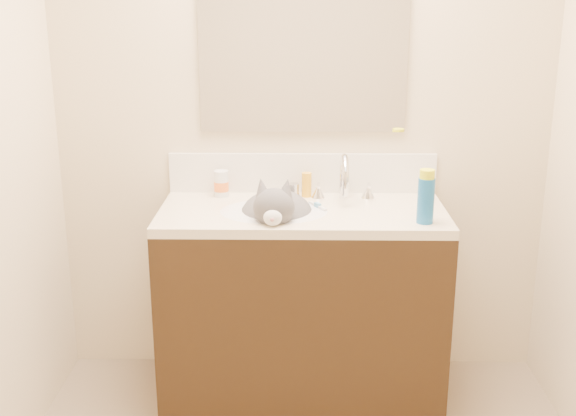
{
  "coord_description": "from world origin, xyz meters",
  "views": [
    {
      "loc": [
        -0.02,
        -1.92,
        1.74
      ],
      "look_at": [
        -0.06,
        0.92,
        0.88
      ],
      "focal_mm": 45.0,
      "sensor_mm": 36.0,
      "label": 1
    }
  ],
  "objects_px": {
    "vanity_cabinet": "(302,307)",
    "silver_jar": "(293,190)",
    "pill_bottle": "(221,184)",
    "spray_can": "(426,201)",
    "amber_bottle": "(307,185)",
    "basin": "(274,227)",
    "faucet": "(344,181)",
    "cat": "(277,216)"
  },
  "relations": [
    {
      "from": "pill_bottle",
      "to": "amber_bottle",
      "type": "height_order",
      "value": "pill_bottle"
    },
    {
      "from": "pill_bottle",
      "to": "cat",
      "type": "bearing_deg",
      "value": -41.89
    },
    {
      "from": "cat",
      "to": "silver_jar",
      "type": "distance_m",
      "value": 0.25
    },
    {
      "from": "vanity_cabinet",
      "to": "spray_can",
      "type": "xyz_separation_m",
      "value": [
        0.48,
        -0.18,
        0.54
      ]
    },
    {
      "from": "basin",
      "to": "silver_jar",
      "type": "distance_m",
      "value": 0.26
    },
    {
      "from": "pill_bottle",
      "to": "spray_can",
      "type": "relative_size",
      "value": 0.65
    },
    {
      "from": "faucet",
      "to": "cat",
      "type": "distance_m",
      "value": 0.35
    },
    {
      "from": "cat",
      "to": "amber_bottle",
      "type": "relative_size",
      "value": 4.11
    },
    {
      "from": "basin",
      "to": "vanity_cabinet",
      "type": "bearing_deg",
      "value": 14.04
    },
    {
      "from": "amber_bottle",
      "to": "basin",
      "type": "bearing_deg",
      "value": -121.73
    },
    {
      "from": "faucet",
      "to": "spray_can",
      "type": "distance_m",
      "value": 0.43
    },
    {
      "from": "cat",
      "to": "vanity_cabinet",
      "type": "bearing_deg",
      "value": 19.62
    },
    {
      "from": "basin",
      "to": "spray_can",
      "type": "relative_size",
      "value": 2.49
    },
    {
      "from": "vanity_cabinet",
      "to": "pill_bottle",
      "type": "distance_m",
      "value": 0.65
    },
    {
      "from": "pill_bottle",
      "to": "amber_bottle",
      "type": "bearing_deg",
      "value": 0.29
    },
    {
      "from": "cat",
      "to": "silver_jar",
      "type": "bearing_deg",
      "value": 75.82
    },
    {
      "from": "spray_can",
      "to": "amber_bottle",
      "type": "bearing_deg",
      "value": 141.37
    },
    {
      "from": "faucet",
      "to": "amber_bottle",
      "type": "distance_m",
      "value": 0.17
    },
    {
      "from": "cat",
      "to": "pill_bottle",
      "type": "height_order",
      "value": "cat"
    },
    {
      "from": "amber_bottle",
      "to": "silver_jar",
      "type": "bearing_deg",
      "value": 177.67
    },
    {
      "from": "vanity_cabinet",
      "to": "pill_bottle",
      "type": "height_order",
      "value": "pill_bottle"
    },
    {
      "from": "spray_can",
      "to": "pill_bottle",
      "type": "bearing_deg",
      "value": 156.39
    },
    {
      "from": "vanity_cabinet",
      "to": "pill_bottle",
      "type": "relative_size",
      "value": 10.29
    },
    {
      "from": "vanity_cabinet",
      "to": "spray_can",
      "type": "height_order",
      "value": "spray_can"
    },
    {
      "from": "basin",
      "to": "amber_bottle",
      "type": "xyz_separation_m",
      "value": [
        0.14,
        0.22,
        0.12
      ]
    },
    {
      "from": "spray_can",
      "to": "faucet",
      "type": "bearing_deg",
      "value": 134.02
    },
    {
      "from": "cat",
      "to": "spray_can",
      "type": "distance_m",
      "value": 0.62
    },
    {
      "from": "amber_bottle",
      "to": "spray_can",
      "type": "height_order",
      "value": "spray_can"
    },
    {
      "from": "basin",
      "to": "amber_bottle",
      "type": "distance_m",
      "value": 0.29
    },
    {
      "from": "spray_can",
      "to": "silver_jar",
      "type": "bearing_deg",
      "value": 144.49
    },
    {
      "from": "cat",
      "to": "silver_jar",
      "type": "relative_size",
      "value": 7.65
    },
    {
      "from": "faucet",
      "to": "amber_bottle",
      "type": "bearing_deg",
      "value": 160.33
    },
    {
      "from": "cat",
      "to": "amber_bottle",
      "type": "distance_m",
      "value": 0.27
    },
    {
      "from": "vanity_cabinet",
      "to": "pill_bottle",
      "type": "bearing_deg",
      "value": 151.83
    },
    {
      "from": "silver_jar",
      "to": "amber_bottle",
      "type": "xyz_separation_m",
      "value": [
        0.06,
        -0.0,
        0.03
      ]
    },
    {
      "from": "faucet",
      "to": "vanity_cabinet",
      "type": "bearing_deg",
      "value": -142.71
    },
    {
      "from": "pill_bottle",
      "to": "spray_can",
      "type": "xyz_separation_m",
      "value": [
        0.84,
        -0.37,
        0.03
      ]
    },
    {
      "from": "vanity_cabinet",
      "to": "spray_can",
      "type": "distance_m",
      "value": 0.74
    },
    {
      "from": "basin",
      "to": "silver_jar",
      "type": "xyz_separation_m",
      "value": [
        0.08,
        0.23,
        0.1
      ]
    },
    {
      "from": "pill_bottle",
      "to": "spray_can",
      "type": "distance_m",
      "value": 0.92
    },
    {
      "from": "cat",
      "to": "faucet",
      "type": "bearing_deg",
      "value": 32.87
    },
    {
      "from": "vanity_cabinet",
      "to": "silver_jar",
      "type": "xyz_separation_m",
      "value": [
        -0.04,
        0.2,
        0.48
      ]
    }
  ]
}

